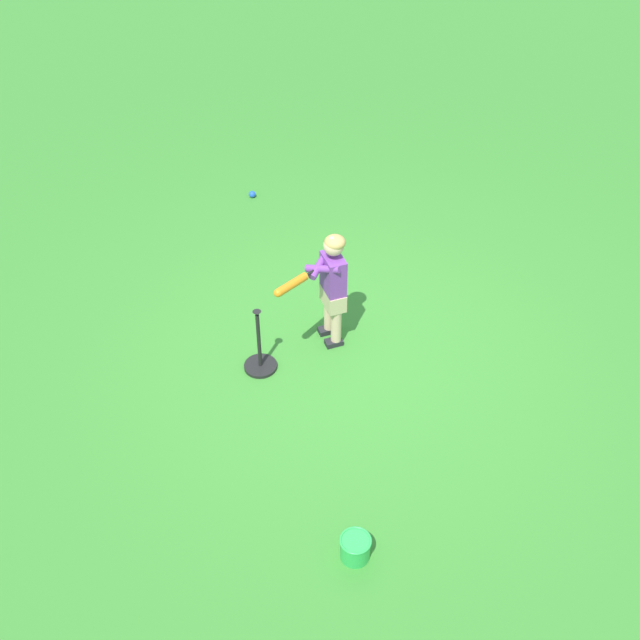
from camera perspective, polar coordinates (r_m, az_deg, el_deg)
ground_plane at (r=6.77m, az=1.98°, el=-2.02°), size 40.00×40.00×0.00m
child_batter at (r=6.42m, az=0.76°, el=2.87°), size 0.42×0.76×1.08m
play_ball_center_lawn at (r=8.72m, az=-4.99°, el=9.17°), size 0.08×0.08×0.08m
batting_tee at (r=6.53m, az=-4.41°, el=-2.82°), size 0.28×0.28×0.62m
toy_bucket at (r=5.37m, az=2.60°, el=-16.32°), size 0.22×0.22×0.19m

